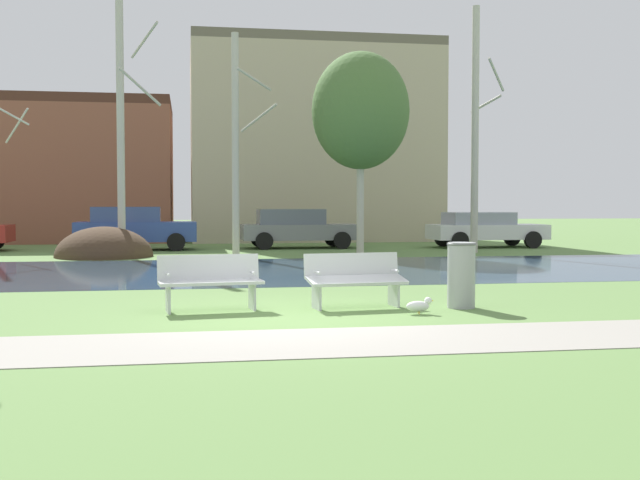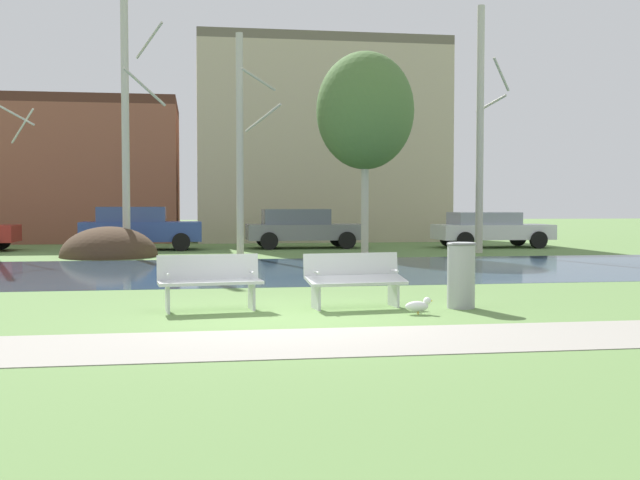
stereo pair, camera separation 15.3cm
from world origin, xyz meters
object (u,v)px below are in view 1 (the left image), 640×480
Objects in this scene: bench_left at (210,281)px; trash_bin at (461,274)px; parked_hatch_third_grey at (297,228)px; parked_sedan_second_blue at (134,227)px; parked_wagon_fourth_white at (485,228)px; bench_right at (355,278)px; seagull at (419,306)px.

trash_bin is at bearing -4.53° from bench_left.
parked_hatch_third_grey is at bearing 90.88° from trash_bin.
parked_wagon_fourth_white is (13.08, -0.44, -0.09)m from parked_sedan_second_blue.
trash_bin is 0.25× the size of parked_sedan_second_blue.
trash_bin is at bearing -10.68° from bench_right.
parked_hatch_third_grey is at bearing 88.02° from seagull.
seagull is at bearing -91.98° from parked_hatch_third_grey.
parked_hatch_third_grey is 7.16m from parked_wagon_fourth_white.
seagull is 17.78m from parked_hatch_third_grey.
parked_wagon_fourth_white is (6.86, 16.45, 0.18)m from trash_bin.
seagull is 0.10× the size of parked_sedan_second_blue.
parked_sedan_second_blue reaches higher than trash_bin.
parked_hatch_third_grey is (1.41, 16.85, 0.30)m from bench_right.
parked_sedan_second_blue is (-2.23, 16.57, 0.34)m from bench_left.
parked_hatch_third_grey reaches higher than bench_right.
parked_hatch_third_grey is (5.95, 0.27, -0.04)m from parked_sedan_second_blue.
trash_bin reaches higher than seagull.
parked_wagon_fourth_white is at bearing 62.11° from bench_right.
parked_hatch_third_grey is (0.61, 17.76, 0.64)m from seagull.
bench_left is at bearing -102.45° from parked_hatch_third_grey.
bench_right is 3.78× the size of seagull.
parked_sedan_second_blue reaches higher than bench_left.
parked_hatch_third_grey is at bearing 85.21° from bench_right.
parked_hatch_third_grey reaches higher than trash_bin.
bench_left is at bearing 163.60° from seagull.
bench_right is 1.57× the size of trash_bin.
parked_wagon_fourth_white reaches higher than bench_right.
parked_wagon_fourth_white is at bearing -5.73° from parked_hatch_third_grey.
bench_left is 0.38× the size of parked_wagon_fourth_white.
parked_sedan_second_blue is at bearing 106.98° from seagull.
parked_sedan_second_blue is 0.97× the size of parked_wagon_fourth_white.
trash_bin is at bearing -89.12° from parked_hatch_third_grey.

